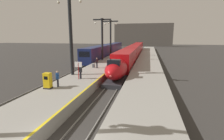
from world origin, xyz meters
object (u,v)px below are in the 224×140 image
regional_train_adjacent (107,50)px  passenger_near_edge (97,62)px  station_column_distant (111,35)px  ticket_machine_yellow (48,81)px  rolling_suitcase (94,66)px  highspeed_train_main (133,52)px  station_column_far (102,35)px  departure_info_board (78,67)px  passenger_far_waiting (58,77)px  passenger_mid_platform (80,71)px  station_column_mid (70,28)px

regional_train_adjacent → passenger_near_edge: (3.99, -22.68, -0.09)m
station_column_distant → ticket_machine_yellow: size_ratio=5.77×
ticket_machine_yellow → regional_train_adjacent: bearing=94.2°
station_column_distant → rolling_suitcase: bearing=-86.3°
highspeed_train_main → station_column_far: size_ratio=6.40×
passenger_near_edge → rolling_suitcase: size_ratio=1.72×
station_column_far → ticket_machine_yellow: station_column_far is taller
highspeed_train_main → rolling_suitcase: bearing=-103.4°
rolling_suitcase → departure_info_board: size_ratio=0.46×
station_column_distant → passenger_far_waiting: (1.01, -28.87, -4.56)m
passenger_far_waiting → departure_info_board: bearing=77.3°
highspeed_train_main → station_column_far: 12.69m
passenger_mid_platform → highspeed_train_main: bearing=81.9°
passenger_far_waiting → ticket_machine_yellow: (-0.66, -0.76, -0.25)m
station_column_distant → passenger_far_waiting: 29.25m
regional_train_adjacent → ticket_machine_yellow: regional_train_adjacent is taller
passenger_mid_platform → rolling_suitcase: passenger_mid_platform is taller
station_column_distant → rolling_suitcase: 18.55m
station_column_far → passenger_far_waiting: size_ratio=5.28×
station_column_distant → passenger_near_edge: station_column_distant is taller
regional_train_adjacent → passenger_far_waiting: (3.21, -33.62, -0.09)m
passenger_near_edge → passenger_far_waiting: size_ratio=1.00×
station_column_distant → regional_train_adjacent: bearing=114.9°
passenger_mid_platform → departure_info_board: size_ratio=0.80×
regional_train_adjacent → passenger_mid_platform: (4.19, -29.96, -0.09)m
station_column_far → rolling_suitcase: size_ratio=9.08×
passenger_near_edge → passenger_far_waiting: (-0.78, -10.94, 0.00)m
rolling_suitcase → ticket_machine_yellow: (-0.81, -11.87, 0.44)m
passenger_far_waiting → station_column_mid: bearing=100.3°
passenger_near_edge → departure_info_board: 7.44m
regional_train_adjacent → ticket_machine_yellow: 34.47m
station_column_far → departure_info_board: station_column_far is taller
passenger_mid_platform → ticket_machine_yellow: 4.72m
regional_train_adjacent → passenger_mid_platform: bearing=-82.0°
regional_train_adjacent → departure_info_board: regional_train_adjacent is taller
station_column_mid → ticket_machine_yellow: station_column_mid is taller
passenger_mid_platform → station_column_mid: bearing=136.2°
station_column_far → departure_info_board: (1.81, -17.19, -3.88)m
highspeed_train_main → passenger_mid_platform: size_ratio=33.77×
passenger_mid_platform → rolling_suitcase: (-0.84, 7.46, -0.69)m
station_column_mid → passenger_far_waiting: station_column_mid is taller
highspeed_train_main → departure_info_board: (-4.09, -27.50, 0.60)m
passenger_far_waiting → ticket_machine_yellow: size_ratio=1.06×
rolling_suitcase → passenger_near_edge: bearing=-15.4°
passenger_near_edge → passenger_far_waiting: bearing=-94.1°
highspeed_train_main → station_column_distant: (-5.90, -2.14, 4.64)m
passenger_near_edge → departure_info_board: departure_info_board is taller
passenger_mid_platform → rolling_suitcase: size_ratio=1.72×
highspeed_train_main → passenger_far_waiting: bearing=-99.0°
regional_train_adjacent → station_column_far: station_column_far is taller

